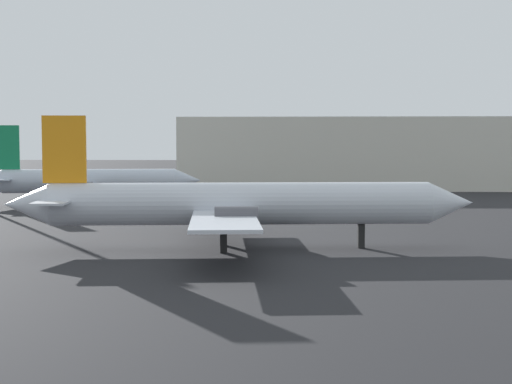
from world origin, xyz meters
name	(u,v)px	position (x,y,z in m)	size (l,w,h in m)	color
airplane_on_taxiway	(237,204)	(-8.82, 41.38, 3.28)	(34.12, 27.09, 9.63)	silver
airplane_far_left	(88,181)	(-29.58, 76.99, 3.03)	(26.79, 21.61, 9.70)	#B2BCCC
terminal_building	(429,153)	(18.44, 118.79, 5.81)	(83.27, 27.50, 11.63)	beige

